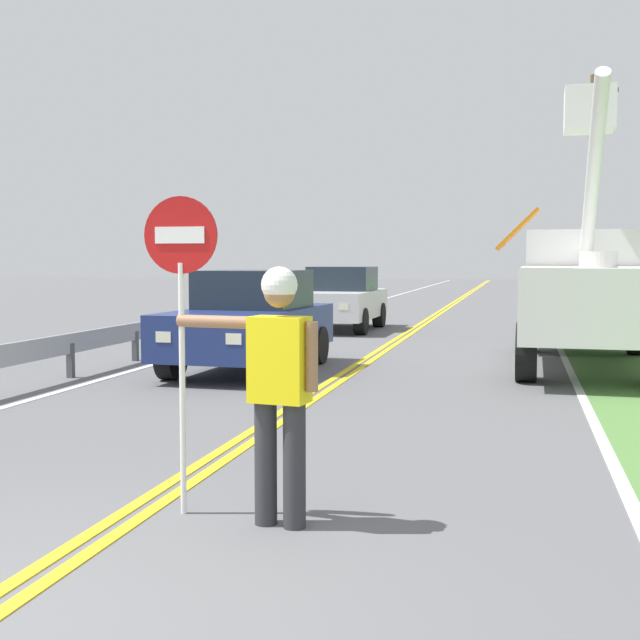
% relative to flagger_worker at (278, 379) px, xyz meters
% --- Properties ---
extents(centerline_yellow_left, '(0.11, 110.00, 0.01)m').
position_rel_flagger_worker_xyz_m(centerline_yellow_left, '(-1.20, 17.93, -1.04)').
color(centerline_yellow_left, yellow).
rests_on(centerline_yellow_left, ground).
extents(centerline_yellow_right, '(0.11, 110.00, 0.01)m').
position_rel_flagger_worker_xyz_m(centerline_yellow_right, '(-1.02, 17.93, -1.04)').
color(centerline_yellow_right, yellow).
rests_on(centerline_yellow_right, ground).
extents(edge_line_right, '(0.12, 110.00, 0.01)m').
position_rel_flagger_worker_xyz_m(edge_line_right, '(2.49, 17.93, -1.04)').
color(edge_line_right, silver).
rests_on(edge_line_right, ground).
extents(edge_line_left, '(0.12, 110.00, 0.01)m').
position_rel_flagger_worker_xyz_m(edge_line_left, '(-4.71, 17.93, -1.04)').
color(edge_line_left, silver).
rests_on(edge_line_left, ground).
extents(flagger_worker, '(1.08, 0.30, 1.83)m').
position_rel_flagger_worker_xyz_m(flagger_worker, '(0.00, 0.00, 0.00)').
color(flagger_worker, '#2D2D33').
rests_on(flagger_worker, ground).
extents(stop_sign_paddle, '(0.56, 0.04, 2.33)m').
position_rel_flagger_worker_xyz_m(stop_sign_paddle, '(-0.76, 0.10, 0.66)').
color(stop_sign_paddle, silver).
rests_on(stop_sign_paddle, ground).
extents(utility_bucket_truck, '(2.78, 6.85, 5.07)m').
position_rel_flagger_worker_xyz_m(utility_bucket_truck, '(2.83, 10.08, 0.35)').
color(utility_bucket_truck, silver).
rests_on(utility_bucket_truck, ground).
extents(oncoming_sedan_nearest, '(2.05, 4.17, 1.70)m').
position_rel_flagger_worker_xyz_m(oncoming_sedan_nearest, '(-2.79, 7.74, -0.21)').
color(oncoming_sedan_nearest, navy).
rests_on(oncoming_sedan_nearest, ground).
extents(oncoming_sedan_second, '(1.97, 4.13, 1.70)m').
position_rel_flagger_worker_xyz_m(oncoming_sedan_second, '(-3.02, 16.16, -0.21)').
color(oncoming_sedan_second, silver).
rests_on(oncoming_sedan_second, ground).
extents(utility_pole_mid, '(1.80, 0.28, 8.98)m').
position_rel_flagger_worker_xyz_m(utility_pole_mid, '(4.30, 28.34, 3.63)').
color(utility_pole_mid, brown).
rests_on(utility_pole_mid, ground).
extents(guardrail_left_shoulder, '(0.10, 32.00, 0.71)m').
position_rel_flagger_worker_xyz_m(guardrail_left_shoulder, '(-5.31, 12.00, -0.53)').
color(guardrail_left_shoulder, '#9EA0A3').
rests_on(guardrail_left_shoulder, ground).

